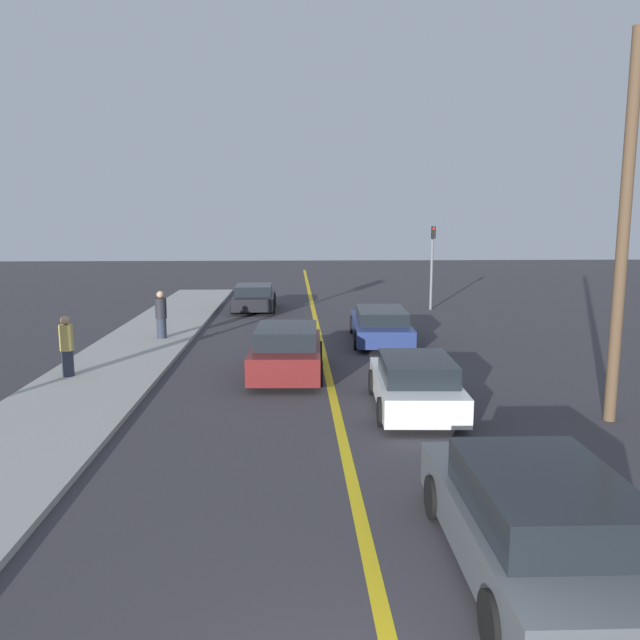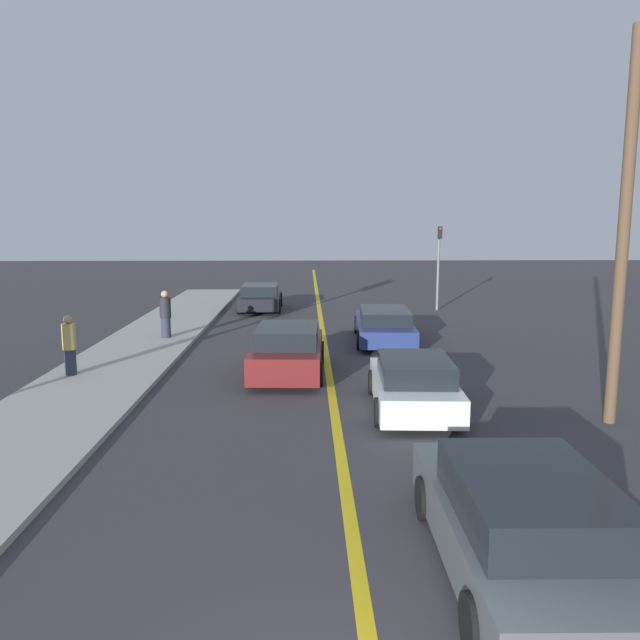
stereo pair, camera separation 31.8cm
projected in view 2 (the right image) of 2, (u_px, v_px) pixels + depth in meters
road_center_line at (323, 337)px, 22.37m from camera, size 0.20×60.00×0.01m
sidewalk_left at (142, 346)px, 20.47m from camera, size 3.09×32.44×0.12m
car_near_right_lane at (524, 525)px, 7.30m from camera, size 2.03×4.46×1.33m
car_ahead_center at (414, 384)px, 13.73m from camera, size 1.99×3.88×1.20m
car_far_distant at (288, 351)px, 16.86m from camera, size 2.06×4.22×1.35m
car_parked_left_lot at (384, 325)px, 21.48m from camera, size 2.15×4.88×1.15m
car_oncoming_far at (260, 297)px, 28.91m from camera, size 1.99×4.04×1.20m
pedestrian_near_curb at (69, 345)px, 16.34m from camera, size 0.35×0.35×1.59m
pedestrian_mid_group at (165, 314)px, 21.53m from camera, size 0.38×0.38×1.64m
traffic_light at (439, 259)px, 28.61m from camera, size 0.18×0.40×3.86m
utility_pole at (624, 233)px, 12.36m from camera, size 0.24×0.24×7.83m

